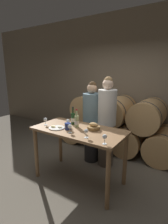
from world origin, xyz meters
name	(u,v)px	position (x,y,z in m)	size (l,w,h in m)	color
ground_plane	(79,180)	(0.00, 0.00, 0.00)	(10.00, 10.00, 0.00)	#665E51
stone_wall_back	(127,80)	(0.00, 2.11, 1.60)	(10.00, 0.12, 3.20)	#7F705B
barrel_stack	(116,125)	(0.00, 1.53, 0.58)	(2.75, 0.92, 1.25)	tan
tasting_table	(79,137)	(0.00, 0.00, 0.79)	(1.48, 0.75, 0.92)	olive
person_left	(92,122)	(-0.18, 0.70, 0.82)	(0.35, 0.35, 1.63)	#232326
person_right	(107,122)	(0.15, 0.70, 0.88)	(0.34, 0.34, 1.72)	#4C4238
wine_bottle_red	(73,119)	(-0.23, 0.15, 1.02)	(0.07, 0.07, 0.31)	#193819
wine_bottle_white	(77,121)	(-0.09, 0.06, 1.02)	(0.07, 0.07, 0.30)	#ADBC7F
blue_crock	(68,126)	(-0.13, -0.12, 0.98)	(0.10, 0.10, 0.11)	navy
bread_basket	(94,127)	(0.21, 0.11, 0.96)	(0.20, 0.20, 0.12)	olive
cheese_plate	(57,128)	(-0.32, -0.17, 0.93)	(0.26, 0.26, 0.04)	white
wine_glass_far_left	(45,120)	(-0.60, -0.14, 1.01)	(0.06, 0.06, 0.13)	white
wine_glass_left	(68,121)	(-0.22, 0.00, 1.01)	(0.06, 0.06, 0.13)	white
wine_glass_center	(70,127)	(-0.01, -0.21, 1.01)	(0.06, 0.06, 0.13)	white
wine_glass_right	(86,131)	(0.30, -0.24, 1.01)	(0.06, 0.06, 0.13)	white
wine_glass_far_right	(105,137)	(0.60, -0.29, 1.01)	(0.06, 0.06, 0.13)	white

